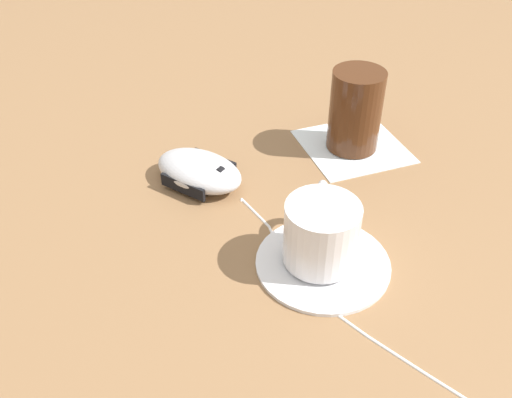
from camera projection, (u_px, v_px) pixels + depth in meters
ground_plane at (296, 200)px, 0.67m from camera, size 3.00×3.00×0.00m
saucer at (323, 262)px, 0.58m from camera, size 0.14×0.14×0.01m
coffee_cup at (321, 231)px, 0.56m from camera, size 0.07×0.10×0.07m
computer_mouse at (199, 171)px, 0.68m from camera, size 0.13×0.12×0.04m
mouse_cable at (355, 308)px, 0.53m from camera, size 0.26×0.30×0.00m
napkin_under_glass at (353, 146)px, 0.75m from camera, size 0.16×0.16×0.00m
drinking_glass at (355, 110)px, 0.72m from camera, size 0.07×0.07×0.11m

